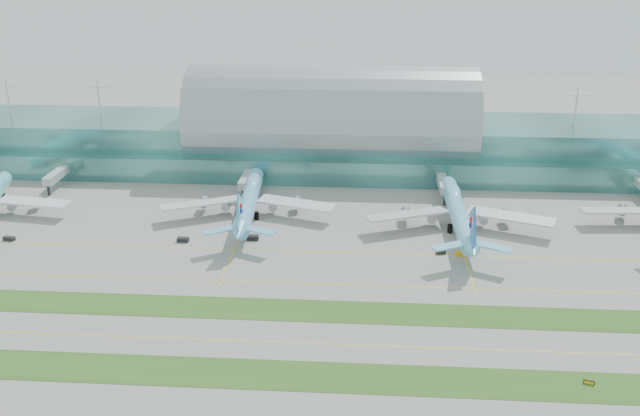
# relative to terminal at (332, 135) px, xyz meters

# --- Properties ---
(ground) EXTENTS (700.00, 700.00, 0.00)m
(ground) POSITION_rel_terminal_xyz_m (-0.01, -128.79, -14.23)
(ground) COLOR gray
(ground) RESTS_ON ground
(terminal) EXTENTS (340.00, 69.10, 36.00)m
(terminal) POSITION_rel_terminal_xyz_m (0.00, 0.00, 0.00)
(terminal) COLOR #3D7A75
(terminal) RESTS_ON ground
(grass_strip_near) EXTENTS (420.00, 12.00, 0.08)m
(grass_strip_near) POSITION_rel_terminal_xyz_m (-0.01, -156.79, -14.19)
(grass_strip_near) COLOR #2D591E
(grass_strip_near) RESTS_ON ground
(grass_strip_far) EXTENTS (420.00, 12.00, 0.08)m
(grass_strip_far) POSITION_rel_terminal_xyz_m (-0.01, -126.79, -14.19)
(grass_strip_far) COLOR #2D591E
(grass_strip_far) RESTS_ON ground
(taxiline_b) EXTENTS (420.00, 0.35, 0.01)m
(taxiline_b) POSITION_rel_terminal_xyz_m (-0.01, -142.79, -14.22)
(taxiline_b) COLOR yellow
(taxiline_b) RESTS_ON ground
(taxiline_c) EXTENTS (420.00, 0.35, 0.01)m
(taxiline_c) POSITION_rel_terminal_xyz_m (-0.01, -110.79, -14.22)
(taxiline_c) COLOR yellow
(taxiline_c) RESTS_ON ground
(taxiline_d) EXTENTS (420.00, 0.35, 0.01)m
(taxiline_d) POSITION_rel_terminal_xyz_m (-0.01, -88.79, -14.22)
(taxiline_d) COLOR yellow
(taxiline_d) RESTS_ON ground
(airliner_b) EXTENTS (61.74, 70.22, 19.32)m
(airliner_b) POSITION_rel_terminal_xyz_m (-26.10, -58.99, -8.27)
(airliner_b) COLOR #6EBFF4
(airliner_b) RESTS_ON ground
(airliner_c) EXTENTS (63.56, 72.02, 19.85)m
(airliner_c) POSITION_rel_terminal_xyz_m (46.11, -66.02, -8.10)
(airliner_c) COLOR #6DCEF1
(airliner_c) RESTS_ON ground
(gse_b) EXTENTS (3.96, 2.17, 1.31)m
(gse_b) POSITION_rel_terminal_xyz_m (-100.73, -86.74, -13.57)
(gse_b) COLOR black
(gse_b) RESTS_ON ground
(gse_c) EXTENTS (3.72, 2.01, 1.39)m
(gse_c) POSITION_rel_terminal_xyz_m (-43.91, -83.88, -13.53)
(gse_c) COLOR black
(gse_c) RESTS_ON ground
(gse_d) EXTENTS (3.84, 2.03, 1.55)m
(gse_d) POSITION_rel_terminal_xyz_m (-21.56, -80.82, -13.45)
(gse_d) COLOR black
(gse_d) RESTS_ON ground
(gse_e) EXTENTS (3.54, 1.92, 1.45)m
(gse_e) POSITION_rel_terminal_xyz_m (44.99, -88.67, -13.50)
(gse_e) COLOR #F0AE0E
(gse_e) RESTS_ON ground
(gse_f) EXTENTS (3.25, 2.37, 1.23)m
(gse_f) POSITION_rel_terminal_xyz_m (38.77, -87.67, -13.61)
(gse_f) COLOR black
(gse_f) RESTS_ON ground
(taxiway_sign_east) EXTENTS (2.34, 0.93, 1.01)m
(taxiway_sign_east) POSITION_rel_terminal_xyz_m (65.18, -155.62, -13.73)
(taxiway_sign_east) COLOR black
(taxiway_sign_east) RESTS_ON ground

